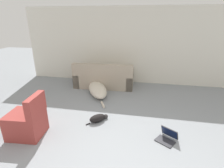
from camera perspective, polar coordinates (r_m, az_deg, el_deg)
The scene contains 6 objects.
wall_back at distance 5.90m, azimuth 7.21°, elevation 12.11°, with size 7.44×0.06×2.47m.
couch at distance 5.68m, azimuth -2.54°, elevation 1.93°, with size 1.90×0.92×0.81m.
dog at distance 5.16m, azimuth -4.85°, elevation -1.54°, with size 0.94×1.60×0.31m.
cat at distance 3.86m, azimuth -4.58°, elevation -11.01°, with size 0.42×0.42×0.15m.
laptop_open at distance 3.49m, azimuth 17.70°, elevation -15.92°, with size 0.44×0.43×0.22m.
side_chair at distance 3.68m, azimuth -25.90°, elevation -11.02°, with size 0.66×0.58×0.83m.
Camera 1 is at (0.36, -1.88, 2.10)m, focal length 28.00 mm.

